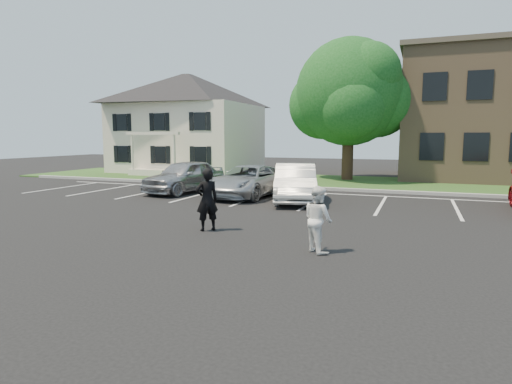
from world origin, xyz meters
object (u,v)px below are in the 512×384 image
at_px(tree, 351,95).
at_px(car_silver_minivan, 248,181).
at_px(man_black_suit, 207,200).
at_px(car_white_sedan, 295,183).
at_px(car_silver_west, 185,176).
at_px(house, 188,123).
at_px(man_white_shirt, 318,219).

bearing_deg(tree, car_silver_minivan, -109.63).
height_order(man_black_suit, car_white_sedan, man_black_suit).
bearing_deg(tree, car_silver_west, -127.31).
xyz_separation_m(tree, car_silver_west, (-6.74, -8.85, -4.54)).
relative_size(tree, man_black_suit, 4.77).
height_order(house, car_silver_minivan, house).
bearing_deg(tree, man_black_suit, -95.68).
relative_size(house, car_silver_west, 2.16).
bearing_deg(car_white_sedan, car_silver_minivan, 149.65).
height_order(car_silver_west, car_silver_minivan, car_silver_west).
height_order(tree, man_black_suit, tree).
distance_m(house, man_black_suit, 22.17).
height_order(man_white_shirt, car_silver_west, car_silver_west).
bearing_deg(house, tree, -10.85).
distance_m(house, man_white_shirt, 25.13).
relative_size(tree, man_white_shirt, 5.48).
distance_m(car_silver_minivan, car_white_sedan, 2.53).
bearing_deg(car_silver_west, tree, 62.96).
relative_size(man_white_shirt, car_silver_west, 0.34).
bearing_deg(house, man_black_suit, -58.79).
bearing_deg(car_silver_minivan, man_black_suit, -71.99).
relative_size(house, tree, 1.17).
relative_size(tree, car_silver_minivan, 1.69).
distance_m(man_black_suit, car_silver_west, 9.05).
bearing_deg(man_white_shirt, tree, -39.76).
distance_m(tree, car_silver_west, 12.01).
height_order(man_white_shirt, car_silver_minivan, man_white_shirt).
distance_m(man_black_suit, car_silver_minivan, 7.40).
xyz_separation_m(tree, car_white_sedan, (-0.79, -9.72, -4.55)).
bearing_deg(car_white_sedan, man_black_suit, -113.17).
bearing_deg(man_black_suit, man_white_shirt, 117.30).
height_order(house, car_silver_west, house).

